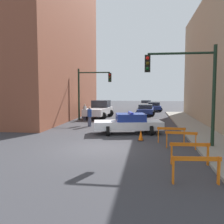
% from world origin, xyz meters
% --- Properties ---
extents(ground_plane, '(120.00, 120.00, 0.00)m').
position_xyz_m(ground_plane, '(0.00, 0.00, 0.00)').
color(ground_plane, '#38383D').
extents(sidewalk_right, '(2.40, 44.00, 0.12)m').
position_xyz_m(sidewalk_right, '(6.20, 0.00, 0.06)').
color(sidewalk_right, gray).
rests_on(sidewalk_right, ground_plane).
extents(building_corner_left, '(14.00, 20.00, 16.96)m').
position_xyz_m(building_corner_left, '(-12.00, 14.00, 8.48)').
color(building_corner_left, brown).
rests_on(building_corner_left, ground_plane).
extents(traffic_light_near, '(3.64, 0.35, 5.20)m').
position_xyz_m(traffic_light_near, '(4.73, 0.89, 3.53)').
color(traffic_light_near, black).
rests_on(traffic_light_near, sidewalk_right).
extents(traffic_light_far, '(3.44, 0.35, 5.20)m').
position_xyz_m(traffic_light_far, '(-3.30, 12.17, 3.40)').
color(traffic_light_far, black).
rests_on(traffic_light_far, ground_plane).
extents(police_car, '(4.98, 2.96, 1.52)m').
position_xyz_m(police_car, '(1.23, 4.74, 0.72)').
color(police_car, white).
rests_on(police_car, ground_plane).
extents(white_truck, '(2.92, 5.54, 1.90)m').
position_xyz_m(white_truck, '(-2.76, 14.53, 0.91)').
color(white_truck, silver).
rests_on(white_truck, ground_plane).
extents(parked_car_near, '(2.43, 4.39, 1.31)m').
position_xyz_m(parked_car_near, '(2.34, 17.96, 0.67)').
color(parked_car_near, navy).
rests_on(parked_car_near, ground_plane).
extents(parked_car_mid, '(2.45, 4.41, 1.31)m').
position_xyz_m(parked_car_mid, '(3.45, 24.50, 0.67)').
color(parked_car_mid, navy).
rests_on(parked_car_mid, ground_plane).
extents(parked_car_far, '(2.50, 4.43, 1.31)m').
position_xyz_m(parked_car_far, '(2.37, 31.46, 0.67)').
color(parked_car_far, silver).
rests_on(parked_car_far, ground_plane).
extents(pedestrian_crossing, '(0.50, 0.50, 1.66)m').
position_xyz_m(pedestrian_crossing, '(-2.27, 7.75, 0.86)').
color(pedestrian_crossing, '#474C66').
rests_on(pedestrian_crossing, ground_plane).
extents(pedestrian_corner, '(0.45, 0.45, 1.66)m').
position_xyz_m(pedestrian_corner, '(-3.73, 11.87, 0.86)').
color(pedestrian_corner, '#474C66').
rests_on(pedestrian_corner, ground_plane).
extents(barrier_front, '(1.60, 0.30, 0.90)m').
position_xyz_m(barrier_front, '(4.08, -4.44, 0.62)').
color(barrier_front, orange).
rests_on(barrier_front, ground_plane).
extents(barrier_mid, '(1.60, 0.24, 0.90)m').
position_xyz_m(barrier_mid, '(4.23, -2.29, 0.62)').
color(barrier_mid, orange).
rests_on(barrier_mid, ground_plane).
extents(barrier_back, '(1.59, 0.38, 0.90)m').
position_xyz_m(barrier_back, '(4.26, 0.50, 0.62)').
color(barrier_back, orange).
rests_on(barrier_back, ground_plane).
extents(barrier_corner, '(1.60, 0.25, 0.90)m').
position_xyz_m(barrier_corner, '(3.89, 1.91, 0.62)').
color(barrier_corner, orange).
rests_on(barrier_corner, ground_plane).
extents(traffic_cone, '(0.36, 0.36, 0.66)m').
position_xyz_m(traffic_cone, '(2.15, 2.32, 0.32)').
color(traffic_cone, black).
rests_on(traffic_cone, ground_plane).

